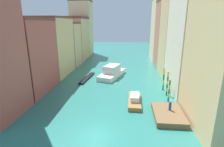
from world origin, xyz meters
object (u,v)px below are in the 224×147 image
(person_on_dock, at_px, (170,106))
(vaporetto_white, at_px, (112,72))
(waterfront_dock, at_px, (168,114))
(gondola_black, at_px, (87,78))
(motorboat_0, at_px, (135,100))
(mooring_pole_1, at_px, (167,83))
(mooring_pole_2, at_px, (164,79))
(mooring_pole_0, at_px, (169,90))

(person_on_dock, xyz_separation_m, vaporetto_white, (-9.66, 17.40, -0.29))
(waterfront_dock, height_order, person_on_dock, person_on_dock)
(vaporetto_white, relative_size, gondola_black, 1.18)
(person_on_dock, relative_size, motorboat_0, 0.22)
(mooring_pole_1, bearing_deg, motorboat_0, -147.63)
(mooring_pole_2, distance_m, motorboat_0, 8.53)
(person_on_dock, xyz_separation_m, mooring_pole_2, (0.83, 9.64, 0.86))
(vaporetto_white, height_order, gondola_black, vaporetto_white)
(mooring_pole_2, bearing_deg, waterfront_dock, -96.28)
(person_on_dock, relative_size, mooring_pole_0, 0.36)
(mooring_pole_0, bearing_deg, vaporetto_white, 128.81)
(mooring_pole_0, xyz_separation_m, gondola_black, (-15.95, 10.85, -1.77))
(motorboat_0, bearing_deg, mooring_pole_2, 48.27)
(person_on_dock, relative_size, mooring_pole_1, 0.31)
(mooring_pole_1, relative_size, motorboat_0, 0.69)
(mooring_pole_2, height_order, vaporetto_white, mooring_pole_2)
(mooring_pole_0, xyz_separation_m, mooring_pole_2, (0.07, 5.19, 0.27))
(person_on_dock, bearing_deg, motorboat_0, 144.30)
(person_on_dock, bearing_deg, mooring_pole_1, 82.02)
(person_on_dock, height_order, mooring_pole_0, mooring_pole_0)
(gondola_black, bearing_deg, mooring_pole_0, -34.22)
(waterfront_dock, relative_size, motorboat_0, 0.95)
(gondola_black, bearing_deg, motorboat_0, -48.66)
(person_on_dock, height_order, mooring_pole_2, mooring_pole_2)
(mooring_pole_1, distance_m, vaporetto_white, 14.92)
(person_on_dock, relative_size, vaporetto_white, 0.13)
(person_on_dock, bearing_deg, mooring_pole_2, 85.07)
(waterfront_dock, distance_m, mooring_pole_0, 5.37)
(mooring_pole_0, xyz_separation_m, motorboat_0, (-5.49, -1.05, -1.42))
(person_on_dock, height_order, gondola_black, person_on_dock)
(person_on_dock, distance_m, mooring_pole_1, 7.15)
(mooring_pole_2, relative_size, motorboat_0, 0.68)
(mooring_pole_0, bearing_deg, motorboat_0, -169.21)
(waterfront_dock, height_order, gondola_black, waterfront_dock)
(waterfront_dock, xyz_separation_m, mooring_pole_2, (1.12, 10.21, 1.85))
(gondola_black, relative_size, motorboat_0, 1.36)
(mooring_pole_1, bearing_deg, waterfront_dock, -99.54)
(motorboat_0, bearing_deg, mooring_pole_1, 32.37)
(mooring_pole_0, xyz_separation_m, mooring_pole_1, (0.23, 2.58, 0.30))
(mooring_pole_1, height_order, mooring_pole_2, mooring_pole_1)
(person_on_dock, distance_m, mooring_pole_2, 9.71)
(waterfront_dock, relative_size, mooring_pole_1, 1.38)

